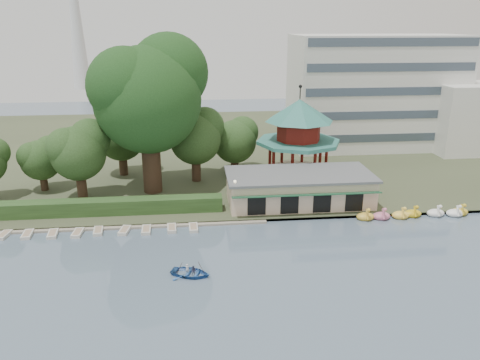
{
  "coord_description": "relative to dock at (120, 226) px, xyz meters",
  "views": [
    {
      "loc": [
        -3.23,
        -33.42,
        22.48
      ],
      "look_at": [
        2.0,
        18.0,
        5.0
      ],
      "focal_mm": 35.0,
      "sensor_mm": 36.0,
      "label": 1
    }
  ],
  "objects": [
    {
      "name": "rowboat_with_passengers",
      "position": [
        8.07,
        -11.82,
        0.42
      ],
      "size": [
        6.24,
        5.36,
        2.01
      ],
      "color": "#2B599E",
      "rests_on": "ground"
    },
    {
      "name": "lamp_post",
      "position": [
        13.5,
        1.8,
        3.22
      ],
      "size": [
        0.36,
        0.36,
        4.28
      ],
      "color": "black",
      "rests_on": "shore"
    },
    {
      "name": "moored_rowboats",
      "position": [
        -3.31,
        -1.38,
        0.06
      ],
      "size": [
        24.59,
        2.71,
        0.36
      ],
      "color": "beige",
      "rests_on": "ground"
    },
    {
      "name": "big_tree",
      "position": [
        3.19,
        11.03,
        13.87
      ],
      "size": [
        15.31,
        14.27,
        20.99
      ],
      "color": "#3A281C",
      "rests_on": "shore"
    },
    {
      "name": "hedge",
      "position": [
        -3.0,
        3.3,
        1.18
      ],
      "size": [
        30.0,
        2.0,
        1.8
      ],
      "primitive_type": "cube",
      "color": "#2C4A20",
      "rests_on": "shore"
    },
    {
      "name": "embankment",
      "position": [
        12.0,
        0.1,
        0.03
      ],
      "size": [
        220.0,
        0.6,
        0.3
      ],
      "primitive_type": "cube",
      "color": "gray",
      "rests_on": "ground"
    },
    {
      "name": "boathouse",
      "position": [
        22.0,
        4.77,
        2.25
      ],
      "size": [
        18.6,
        9.39,
        3.9
      ],
      "color": "beige",
      "rests_on": "shore"
    },
    {
      "name": "swan_boats",
      "position": [
        35.36,
        -0.66,
        0.28
      ],
      "size": [
        14.21,
        2.15,
        1.92
      ],
      "color": "gold",
      "rests_on": "ground"
    },
    {
      "name": "dock",
      "position": [
        0.0,
        0.0,
        0.0
      ],
      "size": [
        34.0,
        1.6,
        0.24
      ],
      "primitive_type": "cube",
      "color": "gray",
      "rests_on": "ground"
    },
    {
      "name": "office_building",
      "position": [
        44.67,
        31.8,
        9.61
      ],
      "size": [
        38.0,
        18.0,
        20.0
      ],
      "color": "silver",
      "rests_on": "shore"
    },
    {
      "name": "ground_plane",
      "position": [
        12.0,
        -17.2,
        -0.12
      ],
      "size": [
        220.0,
        220.0,
        0.0
      ],
      "primitive_type": "plane",
      "color": "slate",
      "rests_on": "ground"
    },
    {
      "name": "shore",
      "position": [
        12.0,
        34.8,
        0.08
      ],
      "size": [
        220.0,
        70.0,
        0.4
      ],
      "primitive_type": "cube",
      "color": "#424930",
      "rests_on": "ground"
    },
    {
      "name": "pavilion",
      "position": [
        24.0,
        14.8,
        7.36
      ],
      "size": [
        12.4,
        12.4,
        13.5
      ],
      "color": "beige",
      "rests_on": "shore"
    },
    {
      "name": "small_trees",
      "position": [
        0.41,
        14.56,
        6.34
      ],
      "size": [
        39.56,
        17.22,
        10.63
      ],
      "color": "#3A281C",
      "rests_on": "shore"
    }
  ]
}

